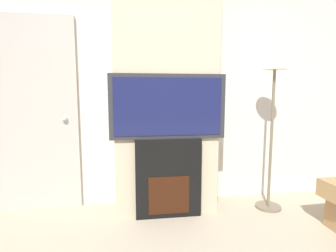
% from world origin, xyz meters
% --- Properties ---
extents(wall_back, '(6.00, 0.06, 2.70)m').
position_xyz_m(wall_back, '(0.00, 2.03, 1.35)').
color(wall_back, silver).
rests_on(wall_back, ground_plane).
extents(chimney_breast, '(1.07, 0.41, 2.70)m').
position_xyz_m(chimney_breast, '(0.00, 1.80, 1.35)').
color(chimney_breast, beige).
rests_on(chimney_breast, ground_plane).
extents(fireplace, '(0.67, 0.15, 0.82)m').
position_xyz_m(fireplace, '(0.00, 1.59, 0.41)').
color(fireplace, black).
rests_on(fireplace, ground_plane).
extents(television, '(1.17, 0.07, 0.65)m').
position_xyz_m(television, '(0.00, 1.59, 1.14)').
color(television, '#2D2D33').
rests_on(television, fireplace).
extents(floor_lamp, '(0.28, 0.28, 1.62)m').
position_xyz_m(floor_lamp, '(1.14, 1.61, 1.18)').
color(floor_lamp, '#726651').
rests_on(floor_lamp, ground_plane).
extents(entry_door, '(0.91, 0.09, 2.08)m').
position_xyz_m(entry_door, '(-1.40, 1.97, 1.04)').
color(entry_door, '#BCB7AD').
rests_on(entry_door, ground_plane).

